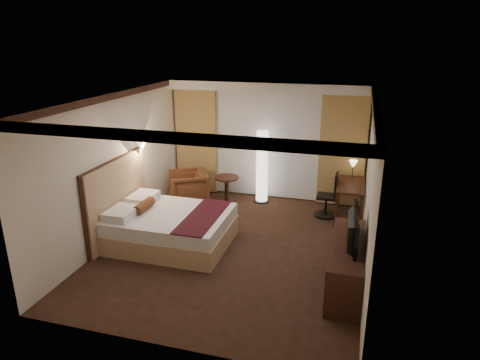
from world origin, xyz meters
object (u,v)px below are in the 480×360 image
(armchair, at_px, (188,186))
(dresser, at_px, (346,264))
(bed, at_px, (171,228))
(office_chair, at_px, (327,195))
(side_table, at_px, (227,189))
(desk, at_px, (350,201))
(television, at_px, (348,224))
(floor_lamp, at_px, (262,167))

(armchair, relative_size, dresser, 0.45)
(bed, xyz_separation_m, office_chair, (2.62, 2.04, 0.17))
(bed, xyz_separation_m, dresser, (3.14, -0.57, 0.05))
(bed, relative_size, office_chair, 2.18)
(side_table, bearing_deg, dresser, -45.41)
(side_table, distance_m, desk, 2.75)
(bed, height_order, dresser, dresser)
(television, bearing_deg, bed, 76.98)
(floor_lamp, xyz_separation_m, dresser, (2.02, -3.06, -0.47))
(bed, xyz_separation_m, side_table, (0.35, 2.26, -0.00))
(bed, distance_m, television, 3.25)
(bed, relative_size, armchair, 2.52)
(television, bearing_deg, dresser, -92.61)
(side_table, relative_size, television, 0.56)
(floor_lamp, height_order, office_chair, floor_lamp)
(armchair, bearing_deg, television, 26.59)
(side_table, bearing_deg, desk, -3.55)
(side_table, xyz_separation_m, dresser, (2.79, -2.83, 0.06))
(side_table, relative_size, office_chair, 0.63)
(side_table, relative_size, floor_lamp, 0.36)
(floor_lamp, height_order, dresser, floor_lamp)
(bed, relative_size, television, 1.94)
(office_chair, bearing_deg, side_table, 176.14)
(armchair, relative_size, office_chair, 0.87)
(office_chair, bearing_deg, desk, 7.68)
(desk, relative_size, television, 1.07)
(floor_lamp, bearing_deg, side_table, -163.72)
(bed, xyz_separation_m, floor_lamp, (1.12, 2.48, 0.53))
(desk, bearing_deg, side_table, 176.45)
(dresser, relative_size, television, 1.72)
(desk, bearing_deg, floor_lamp, 168.69)
(bed, distance_m, armchair, 1.96)
(floor_lamp, relative_size, desk, 1.44)
(floor_lamp, distance_m, office_chair, 1.60)
(office_chair, bearing_deg, armchair, -175.83)
(bed, bearing_deg, armchair, 103.07)
(bed, relative_size, floor_lamp, 1.26)
(desk, bearing_deg, dresser, -88.92)
(office_chair, bearing_deg, bed, -140.36)
(floor_lamp, bearing_deg, desk, -11.31)
(dresser, bearing_deg, television, 180.00)
(side_table, bearing_deg, bed, -98.85)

